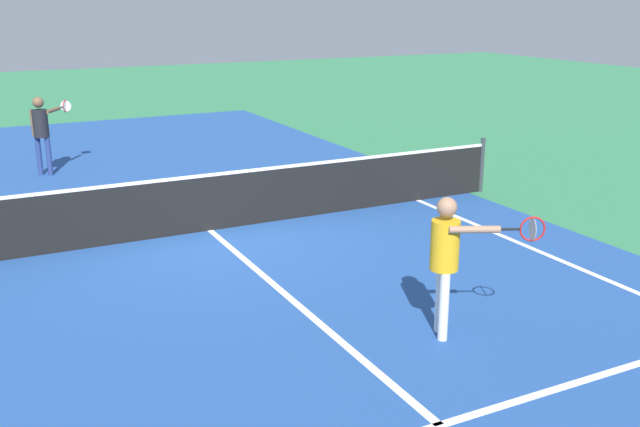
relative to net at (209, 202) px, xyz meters
name	(u,v)px	position (x,y,z in m)	size (l,w,h in m)	color
ground_plane	(210,230)	(0.00, 0.00, -0.49)	(60.00, 60.00, 0.00)	#337F51
court_surface_inbounds	(210,230)	(0.00, 0.00, -0.49)	(10.62, 24.40, 0.00)	#234C93
line_service_near	(440,425)	(0.00, -6.40, -0.49)	(8.22, 0.10, 0.01)	white
line_center_service	(291,299)	(0.00, -3.20, -0.49)	(0.10, 6.40, 0.01)	white
net	(209,202)	(0.00, 0.00, 0.00)	(11.27, 0.09, 1.07)	#33383D
player_near	(447,252)	(1.11, -4.92, 0.52)	(1.03, 0.85, 1.63)	white
player_far	(42,127)	(-1.89, 5.37, 0.56)	(0.93, 0.96, 1.68)	navy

